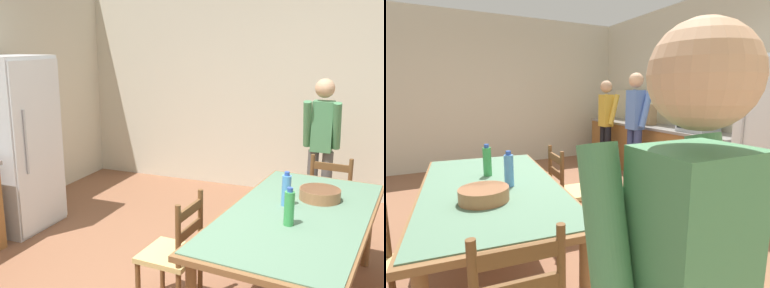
{
  "view_description": "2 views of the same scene",
  "coord_description": "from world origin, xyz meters",
  "views": [
    {
      "loc": [
        -2.65,
        -1.31,
        1.99
      ],
      "look_at": [
        0.36,
        -0.09,
        1.24
      ],
      "focal_mm": 42.0,
      "sensor_mm": 36.0,
      "label": 1
    },
    {
      "loc": [
        2.8,
        -1.3,
        1.46
      ],
      "look_at": [
        0.14,
        0.08,
        0.93
      ],
      "focal_mm": 28.0,
      "sensor_mm": 36.0,
      "label": 2
    }
  ],
  "objects": [
    {
      "name": "wall_right",
      "position": [
        3.26,
        0.0,
        1.45
      ],
      "size": [
        0.12,
        5.2,
        2.9
      ],
      "primitive_type": "cube",
      "color": "beige",
      "rests_on": "ground"
    },
    {
      "name": "refrigerator",
      "position": [
        0.95,
        2.19,
        0.92
      ],
      "size": [
        0.74,
        0.73,
        1.85
      ],
      "color": "silver",
      "rests_on": "ground"
    },
    {
      "name": "dining_table",
      "position": [
        0.52,
        -0.87,
        0.68
      ],
      "size": [
        2.14,
        1.21,
        0.76
      ],
      "rotation": [
        0.0,
        0.0,
        -0.1
      ],
      "color": "brown",
      "rests_on": "ground"
    },
    {
      "name": "bottle_near_centre",
      "position": [
        0.27,
        -0.85,
        0.88
      ],
      "size": [
        0.07,
        0.07,
        0.27
      ],
      "color": "green",
      "rests_on": "dining_table"
    },
    {
      "name": "bottle_off_centre",
      "position": [
        0.64,
        -0.76,
        0.88
      ],
      "size": [
        0.07,
        0.07,
        0.27
      ],
      "color": "#4C8ED6",
      "rests_on": "dining_table"
    },
    {
      "name": "serving_bowl",
      "position": [
        0.87,
        -0.98,
        0.81
      ],
      "size": [
        0.32,
        0.32,
        0.09
      ],
      "color": "#9E6642",
      "rests_on": "dining_table"
    },
    {
      "name": "chair_head_end",
      "position": [
        1.83,
        -1.01,
        0.44
      ],
      "size": [
        0.44,
        0.46,
        0.91
      ],
      "rotation": [
        0.0,
        0.0,
        1.47
      ],
      "color": "brown",
      "rests_on": "ground"
    },
    {
      "name": "chair_side_far_left",
      "position": [
        0.15,
        -0.03,
        0.44
      ],
      "size": [
        0.45,
        0.43,
        0.91
      ],
      "rotation": [
        0.0,
        0.0,
        3.07
      ],
      "color": "brown",
      "rests_on": "ground"
    },
    {
      "name": "person_by_table",
      "position": [
        2.39,
        -0.82,
        0.9
      ],
      "size": [
        0.28,
        0.41,
        1.6
      ],
      "rotation": [
        0.0,
        0.0,
        3.12
      ],
      "color": "#4C4C4C",
      "rests_on": "ground"
    }
  ]
}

